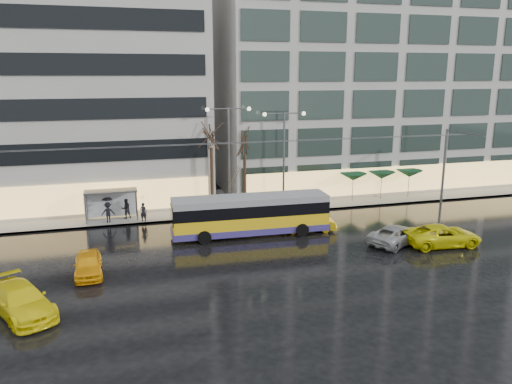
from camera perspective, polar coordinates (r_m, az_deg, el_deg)
name	(u,v)px	position (r m, az deg, el deg)	size (l,w,h in m)	color
ground	(236,256)	(33.85, -2.31, -7.29)	(140.00, 140.00, 0.00)	black
sidewalk	(222,202)	(47.29, -3.88, -1.17)	(80.00, 10.00, 0.15)	gray
kerb	(234,216)	(42.63, -2.51, -2.79)	(80.00, 0.10, 0.15)	slate
building_left	(12,83)	(50.61, -26.14, 11.17)	(34.00, 14.00, 22.00)	#A6A39F
building_right	(366,67)	(56.31, 12.50, 13.82)	(32.00, 14.00, 25.00)	#A6A39F
trolleybus	(251,216)	(37.58, -0.62, -2.78)	(11.87, 4.77, 5.47)	yellow
catenary	(225,171)	(40.38, -3.59, 2.39)	(42.24, 5.12, 7.00)	#595B60
bus_shelter	(106,198)	(42.73, -16.74, -0.70)	(4.20, 1.60, 2.51)	#595B60
street_lamp_near	(229,145)	(43.06, -3.12, 5.43)	(3.96, 0.36, 9.03)	#595B60
street_lamp_far	(284,146)	(44.44, 3.21, 5.32)	(3.96, 0.36, 8.53)	#595B60
tree_a	(211,132)	(42.82, -5.17, 6.83)	(3.20, 3.20, 8.40)	black
tree_b	(245,139)	(43.73, -1.32, 6.11)	(3.20, 3.20, 7.70)	black
parasol_a	(353,177)	(47.86, 11.05, 1.70)	(2.50, 2.50, 2.65)	#595B60
parasol_b	(382,175)	(49.26, 14.18, 1.87)	(2.50, 2.50, 2.65)	#595B60
parasol_c	(409,174)	(50.80, 17.12, 2.03)	(2.50, 2.50, 2.65)	#595B60
taxi_a	(88,264)	(32.20, -18.62, -7.82)	(1.62, 4.03, 1.37)	#F9AB0D
taxi_b	(308,222)	(38.89, 5.94, -3.47)	(1.50, 4.31, 1.42)	gold
taxi_c	(443,236)	(37.88, 20.55, -4.68)	(2.49, 5.41, 1.50)	yellow
taxi_d	(21,300)	(28.42, -25.30, -11.15)	(2.15, 5.29, 1.54)	yellow
sedan_silver	(396,235)	(37.31, 15.75, -4.72)	(2.23, 4.84, 1.35)	#9E9FA3
pedestrian_a	(143,204)	(41.58, -12.79, -1.32)	(1.28, 1.29, 2.19)	black
pedestrian_b	(126,208)	(42.96, -14.64, -1.84)	(0.95, 0.82, 1.66)	black
pedestrian_c	(108,209)	(42.14, -16.58, -1.86)	(1.11, 0.87, 2.11)	black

